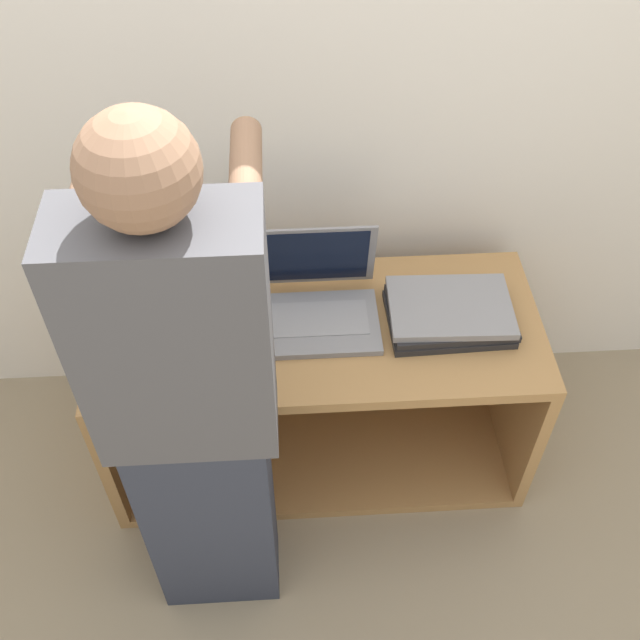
% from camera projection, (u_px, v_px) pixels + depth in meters
% --- Properties ---
extents(ground_plane, '(12.00, 12.00, 0.00)m').
position_uv_depth(ground_plane, '(324.00, 517.00, 2.48)').
color(ground_plane, gray).
extents(wall_back, '(8.00, 0.05, 2.40)m').
position_uv_depth(wall_back, '(310.00, 81.00, 2.06)').
color(wall_back, silver).
rests_on(wall_back, ground_plane).
extents(cart, '(1.33, 0.58, 0.63)m').
position_uv_depth(cart, '(317.00, 375.00, 2.49)').
color(cart, '#A87A47').
rests_on(cart, ground_plane).
extents(laptop_open, '(0.36, 0.30, 0.27)m').
position_uv_depth(laptop_open, '(317.00, 301.00, 2.21)').
color(laptop_open, gray).
rests_on(laptop_open, cart).
extents(laptop_stack_left, '(0.38, 0.27, 0.11)m').
position_uv_depth(laptop_stack_left, '(184.00, 318.00, 2.16)').
color(laptop_stack_left, slate).
rests_on(laptop_stack_left, cart).
extents(laptop_stack_right, '(0.37, 0.27, 0.07)m').
position_uv_depth(laptop_stack_right, '(450.00, 313.00, 2.20)').
color(laptop_stack_right, '#232326').
rests_on(laptop_stack_right, cart).
extents(person, '(0.40, 0.53, 1.64)m').
position_uv_depth(person, '(192.00, 417.00, 1.75)').
color(person, '#2D3342').
rests_on(person, ground_plane).
extents(inventory_tag, '(0.06, 0.02, 0.01)m').
position_uv_depth(inventory_tag, '(180.00, 321.00, 2.07)').
color(inventory_tag, red).
rests_on(inventory_tag, laptop_stack_left).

